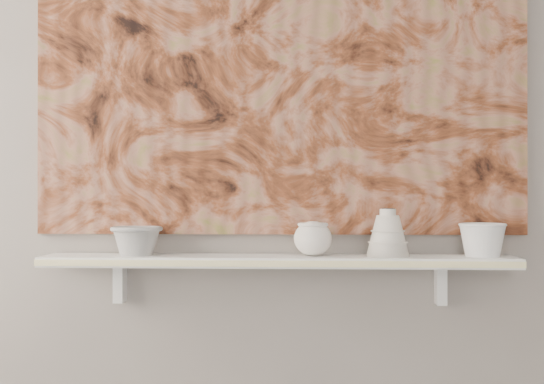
# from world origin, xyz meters

# --- Properties ---
(wall_back) EXTENTS (3.60, 0.00, 3.60)m
(wall_back) POSITION_xyz_m (0.00, 1.60, 1.35)
(wall_back) COLOR gray
(wall_back) RESTS_ON floor
(shelf) EXTENTS (1.40, 0.18, 0.03)m
(shelf) POSITION_xyz_m (0.00, 1.51, 0.92)
(shelf) COLOR white
(shelf) RESTS_ON wall_back
(shelf_stripe) EXTENTS (1.40, 0.01, 0.02)m
(shelf_stripe) POSITION_xyz_m (0.00, 1.41, 0.92)
(shelf_stripe) COLOR #F3E8A2
(shelf_stripe) RESTS_ON shelf
(bracket_left) EXTENTS (0.03, 0.06, 0.12)m
(bracket_left) POSITION_xyz_m (-0.49, 1.57, 0.84)
(bracket_left) COLOR white
(bracket_left) RESTS_ON wall_back
(bracket_right) EXTENTS (0.03, 0.06, 0.12)m
(bracket_right) POSITION_xyz_m (0.49, 1.57, 0.84)
(bracket_right) COLOR white
(bracket_right) RESTS_ON wall_back
(painting) EXTENTS (1.50, 0.02, 1.10)m
(painting) POSITION_xyz_m (0.00, 1.59, 1.54)
(painting) COLOR brown
(painting) RESTS_ON wall_back
(house_motif) EXTENTS (0.09, 0.00, 0.08)m
(house_motif) POSITION_xyz_m (0.45, 1.57, 1.23)
(house_motif) COLOR black
(house_motif) RESTS_ON painting
(bowl_grey) EXTENTS (0.17, 0.17, 0.09)m
(bowl_grey) POSITION_xyz_m (-0.42, 1.51, 0.98)
(bowl_grey) COLOR gray
(bowl_grey) RESTS_ON shelf
(cup_cream) EXTENTS (0.14, 0.14, 0.10)m
(cup_cream) POSITION_xyz_m (0.10, 1.51, 0.98)
(cup_cream) COLOR silver
(cup_cream) RESTS_ON shelf
(bell_vessel) EXTENTS (0.14, 0.14, 0.14)m
(bell_vessel) POSITION_xyz_m (0.32, 1.51, 1.00)
(bell_vessel) COLOR silver
(bell_vessel) RESTS_ON shelf
(bowl_white) EXTENTS (0.17, 0.17, 0.10)m
(bowl_white) POSITION_xyz_m (0.60, 1.51, 0.98)
(bowl_white) COLOR silver
(bowl_white) RESTS_ON shelf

